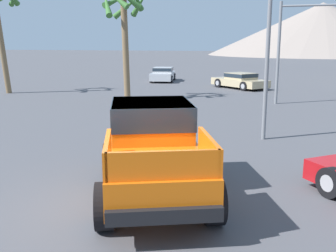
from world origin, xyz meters
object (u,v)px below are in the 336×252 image
parked_car_tan (240,80)px  street_lamp_post (270,1)px  palm_tree_short (0,13)px  parked_car_silver (163,74)px  traffic_light_main (306,33)px  orange_pickup_truck (153,145)px  palm_tree_leaning (125,18)px

parked_car_tan → street_lamp_post: bearing=-130.6°
street_lamp_post → palm_tree_short: 19.04m
parked_car_tan → parked_car_silver: bearing=102.4°
traffic_light_main → street_lamp_post: size_ratio=0.71×
orange_pickup_truck → traffic_light_main: traffic_light_main is taller
street_lamp_post → palm_tree_leaning: street_lamp_post is taller
street_lamp_post → palm_tree_leaning: 11.46m
parked_car_tan → parked_car_silver: (-7.12, 3.66, 0.02)m
parked_car_silver → palm_tree_short: bearing=45.5°
parked_car_tan → street_lamp_post: (2.68, -15.53, 4.02)m
street_lamp_post → palm_tree_short: street_lamp_post is taller
parked_car_silver → traffic_light_main: size_ratio=0.83×
palm_tree_leaning → parked_car_tan: bearing=53.5°
orange_pickup_truck → palm_tree_short: size_ratio=0.74×
parked_car_silver → palm_tree_leaning: bearing=86.2°
traffic_light_main → orange_pickup_truck: bearing=-103.7°
street_lamp_post → parked_car_tan: bearing=99.8°
parked_car_tan → traffic_light_main: 8.74m
street_lamp_post → palm_tree_leaning: size_ratio=1.22×
orange_pickup_truck → street_lamp_post: 7.07m
parked_car_tan → palm_tree_short: bearing=156.6°
palm_tree_short → parked_car_tan: bearing=27.0°
traffic_light_main → street_lamp_post: 8.70m
parked_car_silver → traffic_light_main: 15.83m
orange_pickup_truck → parked_car_tan: (-0.65, 21.31, -0.51)m
orange_pickup_truck → palm_tree_short: 20.99m
orange_pickup_truck → street_lamp_post: size_ratio=0.66×
parked_car_tan → traffic_light_main: bearing=-109.7°
street_lamp_post → traffic_light_main: bearing=80.2°
traffic_light_main → palm_tree_short: 18.74m
parked_car_silver → traffic_light_main: bearing=125.9°
parked_car_silver → street_lamp_post: bearing=106.3°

